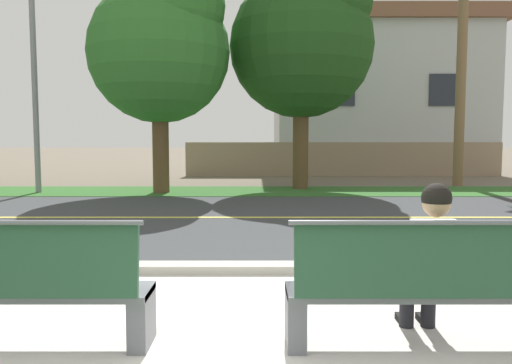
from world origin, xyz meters
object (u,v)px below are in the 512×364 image
at_px(streetlamp, 36,55).
at_px(shade_tree_centre, 305,35).
at_px(shade_tree_left, 162,41).
at_px(bench_left, 7,289).
at_px(bench_right, 427,289).
at_px(seated_person_white, 430,256).

xyz_separation_m(streetlamp, shade_tree_centre, (7.80, 0.90, 0.75)).
bearing_deg(shade_tree_left, streetlamp, 175.84).
distance_m(bench_left, streetlamp, 12.50).
distance_m(bench_left, shade_tree_centre, 13.22).
relative_size(bench_right, seated_person_white, 1.67).
xyz_separation_m(seated_person_white, shade_tree_left, (-3.96, 10.72, 3.61)).
relative_size(streetlamp, shade_tree_left, 1.04).
relative_size(bench_right, streetlamp, 0.30).
bearing_deg(shade_tree_left, bench_right, -70.39).
bearing_deg(bench_left, streetlamp, 111.67).
height_order(bench_left, streetlamp, streetlamp).
relative_size(bench_right, shade_tree_centre, 0.29).
bearing_deg(bench_left, bench_right, 0.00).
relative_size(bench_left, streetlamp, 0.30).
bearing_deg(shade_tree_centre, bench_left, -105.57).
distance_m(streetlamp, shade_tree_left, 3.69).
bearing_deg(streetlamp, bench_right, -55.92).
bearing_deg(bench_right, seated_person_white, 66.74).
bearing_deg(seated_person_white, streetlamp, 124.76).
relative_size(streetlamp, shade_tree_centre, 0.95).
xyz_separation_m(seated_person_white, shade_tree_centre, (0.17, 11.89, 4.02)).
xyz_separation_m(bench_right, seated_person_white, (0.07, 0.17, 0.21)).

